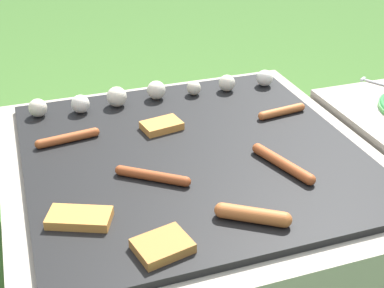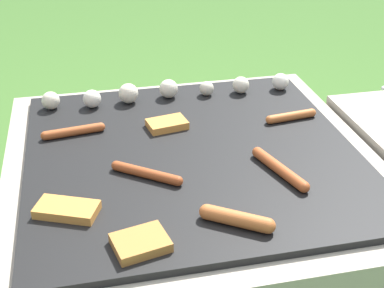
% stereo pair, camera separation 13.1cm
% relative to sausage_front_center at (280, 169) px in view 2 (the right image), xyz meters
% --- Properties ---
extents(ground_plane, '(14.00, 14.00, 0.00)m').
position_rel_sausage_front_center_xyz_m(ground_plane, '(-0.18, 0.14, -0.40)').
color(ground_plane, '#3D6628').
extents(grill, '(0.92, 0.92, 0.39)m').
position_rel_sausage_front_center_xyz_m(grill, '(-0.18, 0.14, -0.21)').
color(grill, '#A89E8C').
rests_on(grill, ground_plane).
extents(sausage_mid_right, '(0.15, 0.12, 0.02)m').
position_rel_sausage_front_center_xyz_m(sausage_mid_right, '(-0.30, 0.05, -0.00)').
color(sausage_mid_right, '#93421E').
rests_on(sausage_mid_right, grill).
extents(sausage_front_left, '(0.15, 0.04, 0.02)m').
position_rel_sausage_front_center_xyz_m(sausage_front_left, '(0.13, 0.25, -0.00)').
color(sausage_front_left, '#B7602D').
rests_on(sausage_front_left, grill).
extents(sausage_front_center, '(0.08, 0.19, 0.03)m').
position_rel_sausage_front_center_xyz_m(sausage_front_center, '(0.00, 0.00, 0.00)').
color(sausage_front_center, '#A34C23').
rests_on(sausage_front_center, grill).
extents(sausage_back_right, '(0.17, 0.04, 0.02)m').
position_rel_sausage_front_center_xyz_m(sausage_back_right, '(-0.46, 0.29, -0.00)').
color(sausage_back_right, '#A34C23').
rests_on(sausage_back_right, grill).
extents(sausage_mid_left, '(0.14, 0.10, 0.03)m').
position_rel_sausage_front_center_xyz_m(sausage_mid_left, '(-0.15, -0.16, 0.00)').
color(sausage_mid_left, '#B7602D').
rests_on(sausage_mid_left, grill).
extents(bread_slice_left, '(0.11, 0.08, 0.02)m').
position_rel_sausage_front_center_xyz_m(bread_slice_left, '(-0.21, 0.28, -0.00)').
color(bread_slice_left, '#D18438').
rests_on(bread_slice_left, grill).
extents(bread_slice_center, '(0.14, 0.11, 0.02)m').
position_rel_sausage_front_center_xyz_m(bread_slice_center, '(-0.48, -0.05, -0.00)').
color(bread_slice_center, '#D18438').
rests_on(bread_slice_center, grill).
extents(bread_slice_right, '(0.12, 0.10, 0.02)m').
position_rel_sausage_front_center_xyz_m(bread_slice_right, '(-0.35, -0.19, -0.00)').
color(bread_slice_right, '#B27033').
rests_on(bread_slice_right, grill).
extents(mushroom_row, '(0.74, 0.07, 0.06)m').
position_rel_sausage_front_center_xyz_m(mushroom_row, '(-0.19, 0.46, 0.01)').
color(mushroom_row, beige).
rests_on(mushroom_row, grill).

